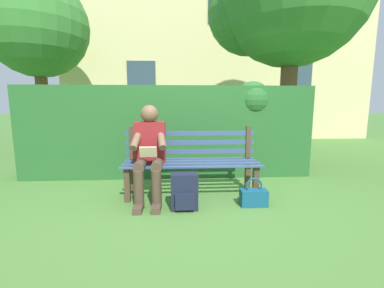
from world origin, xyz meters
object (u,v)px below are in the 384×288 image
at_px(park_bench, 191,160).
at_px(handbag, 254,197).
at_px(person_seated, 149,150).
at_px(tree_far, 34,29).
at_px(backpack, 184,192).

distance_m(park_bench, handbag, 0.92).
height_order(park_bench, person_seated, person_seated).
distance_m(park_bench, person_seated, 0.58).
height_order(park_bench, handbag, park_bench).
bearing_deg(tree_far, person_seated, 130.56).
distance_m(person_seated, handbag, 1.37).
bearing_deg(person_seated, park_bench, -160.78).
bearing_deg(handbag, park_bench, -34.13).
bearing_deg(tree_far, handbag, 138.02).
xyz_separation_m(park_bench, backpack, (0.11, 0.54, -0.25)).
distance_m(park_bench, backpack, 0.60).
relative_size(park_bench, tree_far, 0.42).
relative_size(person_seated, tree_far, 0.28).
height_order(handbag, tree_far, tree_far).
relative_size(park_bench, person_seated, 1.49).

